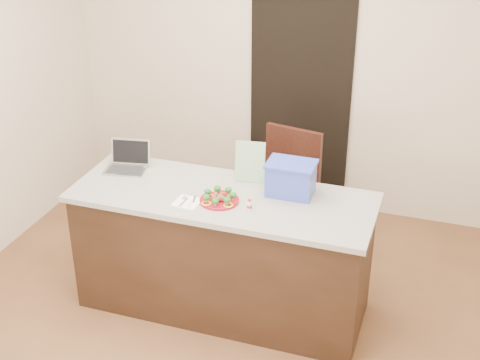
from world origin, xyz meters
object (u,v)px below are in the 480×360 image
(plate, at_px, (219,200))
(island, at_px, (223,252))
(chair, at_px, (289,187))
(laptop, at_px, (128,161))
(napkin, at_px, (187,202))
(yogurt_bottle, at_px, (250,205))
(blue_box, at_px, (291,178))

(plate, bearing_deg, island, 99.22)
(plate, height_order, chair, chair)
(island, bearing_deg, laptop, 168.06)
(island, bearing_deg, plate, -80.78)
(plate, xyz_separation_m, napkin, (-0.19, -0.08, -0.01))
(napkin, relative_size, chair, 0.16)
(island, xyz_separation_m, laptop, (-0.79, 0.17, 0.51))
(island, height_order, napkin, napkin)
(yogurt_bottle, xyz_separation_m, blue_box, (0.19, 0.29, 0.09))
(plate, height_order, laptop, laptop)
(blue_box, distance_m, chair, 0.83)
(plate, xyz_separation_m, laptop, (-0.80, 0.26, 0.05))
(laptop, distance_m, chair, 1.29)
(island, relative_size, laptop, 6.40)
(blue_box, bearing_deg, laptop, 179.62)
(yogurt_bottle, height_order, laptop, laptop)
(chair, bearing_deg, laptop, -136.08)
(plate, relative_size, yogurt_bottle, 3.65)
(plate, relative_size, blue_box, 0.81)
(island, bearing_deg, blue_box, 20.37)
(blue_box, xyz_separation_m, chair, (-0.18, 0.68, -0.44))
(plate, distance_m, yogurt_bottle, 0.23)
(plate, distance_m, laptop, 0.84)
(laptop, xyz_separation_m, blue_box, (1.22, -0.01, 0.06))
(yogurt_bottle, relative_size, laptop, 0.22)
(napkin, bearing_deg, island, 44.98)
(yogurt_bottle, distance_m, blue_box, 0.36)
(plate, height_order, blue_box, blue_box)
(napkin, distance_m, laptop, 0.70)
(island, bearing_deg, chair, 73.64)
(laptop, bearing_deg, plate, -28.31)
(napkin, bearing_deg, yogurt_bottle, 6.17)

